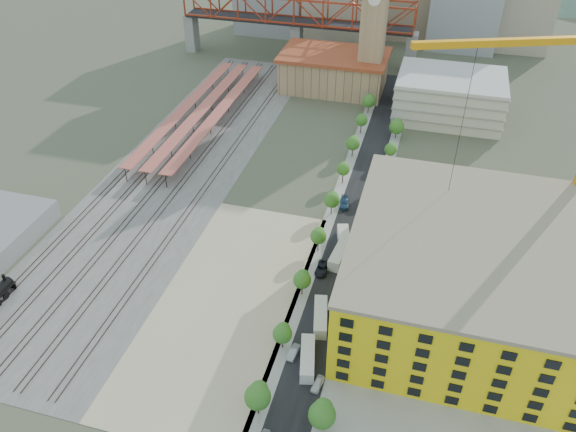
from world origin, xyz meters
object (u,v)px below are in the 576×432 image
(clock_tower, at_px, (375,13))
(site_trailer_c, at_px, (340,254))
(construction_building, at_px, (463,273))
(site_trailer_a, at_px, (307,358))
(site_trailer_b, at_px, (320,317))
(site_trailer_d, at_px, (344,241))

(clock_tower, bearing_deg, site_trailer_c, -85.00)
(site_trailer_c, bearing_deg, construction_building, -11.49)
(site_trailer_a, distance_m, site_trailer_b, 10.80)
(site_trailer_b, distance_m, site_trailer_c, 20.23)
(site_trailer_a, relative_size, site_trailer_d, 0.98)
(site_trailer_b, relative_size, site_trailer_d, 0.99)
(construction_building, distance_m, site_trailer_a, 35.26)
(clock_tower, distance_m, site_trailer_a, 125.67)
(site_trailer_b, bearing_deg, site_trailer_c, 78.25)
(clock_tower, height_order, construction_building, clock_tower)
(site_trailer_a, distance_m, site_trailer_d, 35.89)
(clock_tower, bearing_deg, site_trailer_b, -85.90)
(clock_tower, relative_size, site_trailer_b, 5.29)
(construction_building, height_order, site_trailer_b, construction_building)
(site_trailer_a, bearing_deg, site_trailer_b, 77.72)
(construction_building, relative_size, site_trailer_a, 5.20)
(site_trailer_c, height_order, site_trailer_d, site_trailer_c)
(site_trailer_b, bearing_deg, clock_tower, 82.35)
(site_trailer_a, xyz_separation_m, site_trailer_b, (0.00, 10.80, 0.01))
(construction_building, xyz_separation_m, site_trailer_d, (-26.00, 13.49, -8.05))
(site_trailer_a, height_order, site_trailer_c, site_trailer_c)
(site_trailer_c, relative_size, site_trailer_d, 1.04)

